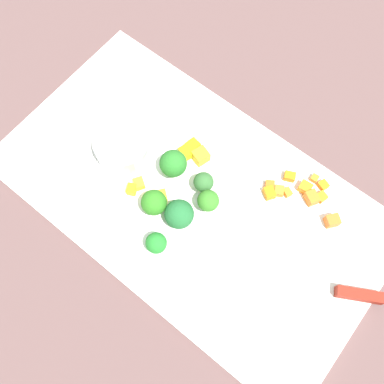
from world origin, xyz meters
The scene contains 27 objects.
ground_plane centered at (0.00, 0.00, 0.00)m, with size 4.00×4.00×0.00m, color brown.
cutting_board centered at (0.00, 0.00, 0.01)m, with size 0.56×0.31×0.01m, color white.
prep_bowl centered at (0.12, 0.01, 0.03)m, with size 0.08×0.08×0.04m, color #BDB8C5.
chef_knife centered at (-0.18, 0.02, 0.02)m, with size 0.29×0.17×0.02m.
carrot_dice_0 centered at (-0.12, -0.11, 0.02)m, with size 0.02×0.02×0.01m, color orange.
carrot_dice_1 centered at (-0.09, -0.07, 0.02)m, with size 0.01×0.02×0.01m, color orange.
carrot_dice_2 centered at (-0.12, -0.13, 0.02)m, with size 0.01×0.01×0.01m, color orange.
carrot_dice_3 centered at (-0.10, -0.09, 0.02)m, with size 0.01×0.01×0.01m, color orange.
carrot_dice_4 centered at (-0.18, -0.09, 0.02)m, with size 0.02×0.02×0.02m, color orange.
carrot_dice_5 centered at (-0.08, -0.08, 0.02)m, with size 0.01×0.01×0.01m, color orange.
carrot_dice_6 centered at (-0.14, -0.13, 0.02)m, with size 0.01×0.01×0.01m, color orange.
carrot_dice_7 centered at (-0.14, -0.10, 0.02)m, with size 0.02×0.02×0.02m, color orange.
carrot_dice_8 centered at (-0.09, -0.08, 0.02)m, with size 0.01×0.01×0.01m, color orange.
carrot_dice_9 centered at (-0.09, -0.11, 0.02)m, with size 0.02×0.01×0.01m, color orange.
carrot_dice_10 centered at (-0.15, -0.11, 0.02)m, with size 0.01×0.01×0.01m, color orange.
pepper_dice_0 centered at (0.07, 0.05, 0.02)m, with size 0.01×0.01×0.01m, color yellow.
pepper_dice_1 centered at (0.05, -0.06, 0.02)m, with size 0.02×0.02×0.01m, color yellow.
pepper_dice_2 centered at (0.05, -0.05, 0.02)m, with size 0.02×0.02×0.01m, color yellow.
pepper_dice_3 centered at (0.07, 0.04, 0.02)m, with size 0.02×0.01×0.01m, color yellow.
pepper_dice_4 centered at (0.03, 0.03, 0.02)m, with size 0.02×0.02×0.01m, color yellow.
pepper_dice_5 centered at (0.03, -0.05, 0.02)m, with size 0.02×0.02×0.02m, color yellow.
broccoli_floret_0 centered at (-0.01, 0.04, 0.03)m, with size 0.04×0.04×0.04m.
broccoli_floret_1 centered at (-0.01, -0.02, 0.03)m, with size 0.03×0.03×0.04m.
broccoli_floret_2 centered at (-0.03, 0.00, 0.03)m, with size 0.03×0.03×0.04m.
broccoli_floret_3 centered at (-0.01, 0.09, 0.03)m, with size 0.03×0.03×0.04m.
broccoli_floret_4 centered at (0.03, 0.05, 0.04)m, with size 0.04×0.04×0.04m.
broccoli_floret_5 centered at (0.04, -0.01, 0.04)m, with size 0.04×0.04×0.04m.
Camera 1 is at (-0.14, 0.17, 0.59)m, focal length 40.23 mm.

